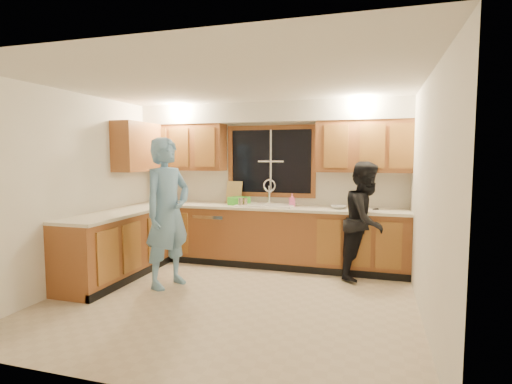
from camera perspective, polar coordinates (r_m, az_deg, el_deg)
floor at (r=4.88m, az=-3.67°, el=-15.08°), size 4.20×4.20×0.00m
ceiling at (r=4.65m, az=-3.86°, el=15.22°), size 4.20×4.20×0.00m
wall_back at (r=6.41m, az=2.15°, el=1.26°), size 4.20×0.00×4.20m
wall_left at (r=5.68m, az=-24.05°, el=0.30°), size 0.00×3.80×3.80m
wall_right at (r=4.34m, az=23.20°, el=-1.05°), size 0.00×3.80×3.80m
base_cabinets_back at (r=6.23m, az=1.44°, el=-6.38°), size 4.20×0.60×0.88m
base_cabinets_left at (r=5.88m, az=-19.28°, el=-7.36°), size 0.60×1.90×0.88m
countertop_back at (r=6.14m, az=1.41°, el=-2.19°), size 4.20×0.63×0.04m
countertop_left at (r=5.80m, az=-19.30°, el=-2.93°), size 0.63×1.90×0.04m
upper_cabinets_left at (r=6.74m, az=-10.07°, el=6.27°), size 1.35×0.33×0.75m
upper_cabinets_right at (r=6.03m, az=15.08°, el=6.30°), size 1.35×0.33×0.75m
upper_cabinets_return at (r=6.46m, az=-16.61°, el=6.18°), size 0.33×0.90×0.75m
soffit at (r=6.26m, az=1.78°, el=11.25°), size 4.20×0.35×0.30m
window_frame at (r=6.38m, az=2.14°, el=4.39°), size 1.44×0.03×1.14m
sink at (r=6.16m, az=1.46°, el=-2.50°), size 0.86×0.52×0.57m
dishwasher at (r=6.50m, az=-5.89°, el=-6.19°), size 0.60×0.56×0.82m
stove at (r=5.44m, az=-22.83°, el=-8.39°), size 0.58×0.75×0.90m
man at (r=5.26m, az=-12.52°, el=-2.89°), size 0.67×0.81×1.92m
woman at (r=5.66m, az=15.46°, el=-3.95°), size 0.90×0.98×1.62m
knife_block at (r=6.87m, az=-11.72°, el=-0.52°), size 0.12×0.11×0.20m
cutting_board at (r=6.52m, az=-3.15°, el=-0.01°), size 0.27×0.11×0.35m
dish_crate at (r=6.27m, az=-2.44°, el=-1.29°), size 0.33×0.32×0.12m
soap_bottle at (r=6.10m, az=5.16°, el=-1.15°), size 0.11×0.11×0.20m
bowl at (r=5.93m, az=11.70°, el=-2.12°), size 0.23×0.23×0.05m
can_left at (r=6.05m, az=-2.21°, el=-1.48°), size 0.09×0.09×0.13m
can_right at (r=6.10m, az=-1.56°, el=-1.46°), size 0.08×0.08×0.13m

